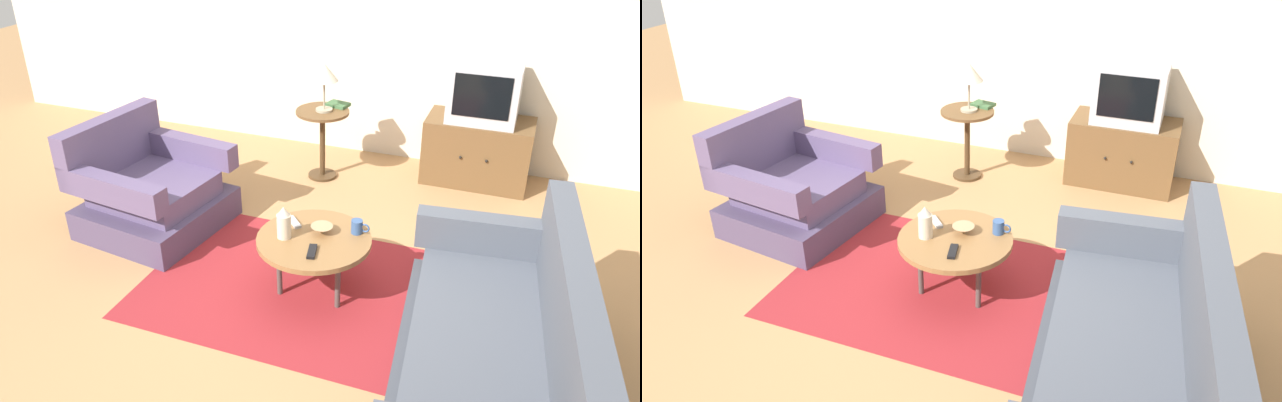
# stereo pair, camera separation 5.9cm
# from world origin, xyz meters

# --- Properties ---
(ground_plane) EXTENTS (16.00, 16.00, 0.00)m
(ground_plane) POSITION_xyz_m (0.00, 0.00, 0.00)
(ground_plane) COLOR #AD7F51
(back_wall) EXTENTS (9.00, 0.12, 2.70)m
(back_wall) POSITION_xyz_m (0.00, 2.53, 1.35)
(back_wall) COLOR beige
(back_wall) RESTS_ON ground
(area_rug) EXTENTS (2.31, 1.51, 0.00)m
(area_rug) POSITION_xyz_m (0.09, 0.11, 0.00)
(area_rug) COLOR maroon
(area_rug) RESTS_ON ground
(armchair) EXTENTS (1.04, 1.09, 0.85)m
(armchair) POSITION_xyz_m (-1.43, 0.48, 0.29)
(armchair) COLOR #4B3E5C
(armchair) RESTS_ON ground
(couch) EXTENTS (1.07, 1.89, 0.92)m
(couch) POSITION_xyz_m (1.29, -0.47, 0.30)
(couch) COLOR #3E424B
(couch) RESTS_ON ground
(coffee_table) EXTENTS (0.75, 0.75, 0.42)m
(coffee_table) POSITION_xyz_m (0.09, 0.11, 0.38)
(coffee_table) COLOR olive
(coffee_table) RESTS_ON ground
(side_table) EXTENTS (0.48, 0.48, 0.64)m
(side_table) POSITION_xyz_m (-0.47, 1.78, 0.46)
(side_table) COLOR brown
(side_table) RESTS_ON ground
(tv_stand) EXTENTS (0.92, 0.52, 0.59)m
(tv_stand) POSITION_xyz_m (0.86, 2.18, 0.29)
(tv_stand) COLOR brown
(tv_stand) RESTS_ON ground
(television) EXTENTS (0.58, 0.43, 0.50)m
(television) POSITION_xyz_m (0.86, 2.17, 0.84)
(television) COLOR #B7B7BC
(television) RESTS_ON tv_stand
(table_lamp) EXTENTS (0.24, 0.24, 0.43)m
(table_lamp) POSITION_xyz_m (-0.46, 1.78, 0.98)
(table_lamp) COLOR #9E937A
(table_lamp) RESTS_ON side_table
(vase) EXTENTS (0.09, 0.09, 0.22)m
(vase) POSITION_xyz_m (-0.10, 0.05, 0.52)
(vase) COLOR beige
(vase) RESTS_ON coffee_table
(mug) EXTENTS (0.13, 0.08, 0.09)m
(mug) POSITION_xyz_m (0.33, 0.27, 0.46)
(mug) COLOR #335184
(mug) RESTS_ON coffee_table
(bowl) EXTENTS (0.15, 0.15, 0.05)m
(bowl) POSITION_xyz_m (0.11, 0.19, 0.44)
(bowl) COLOR tan
(bowl) RESTS_ON coffee_table
(tv_remote_dark) EXTENTS (0.08, 0.16, 0.02)m
(tv_remote_dark) POSITION_xyz_m (0.14, -0.06, 0.43)
(tv_remote_dark) COLOR black
(tv_remote_dark) RESTS_ON coffee_table
(tv_remote_silver) EXTENTS (0.14, 0.14, 0.02)m
(tv_remote_silver) POSITION_xyz_m (-0.10, 0.24, 0.43)
(tv_remote_silver) COLOR #B2B2B7
(tv_remote_silver) RESTS_ON coffee_table
(book) EXTENTS (0.22, 0.18, 0.03)m
(book) POSITION_xyz_m (-0.38, 1.94, 0.66)
(book) COLOR #3D663D
(book) RESTS_ON side_table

